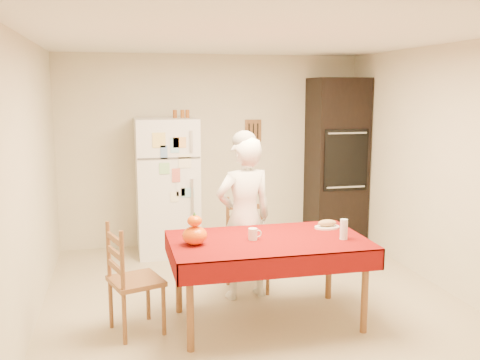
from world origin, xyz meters
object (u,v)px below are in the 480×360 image
object	(u,v)px
chair_left	(128,276)
pumpkin_lower	(195,235)
bread_plate	(327,227)
oven_cabinet	(336,161)
dining_table	(268,247)
chair_far	(246,240)
seated_woman	(244,218)
refrigerator	(167,187)
coffee_mug	(253,234)
wine_glass	(344,229)

from	to	relation	value
chair_left	pumpkin_lower	distance (m)	0.65
pumpkin_lower	bread_plate	distance (m)	1.31
oven_cabinet	dining_table	size ratio (longest dim) A/B	1.29
dining_table	chair_far	distance (m)	0.88
oven_cabinet	seated_woman	distance (m)	2.42
dining_table	chair_far	world-z (taller)	chair_far
dining_table	chair_left	xyz separation A→B (m)	(-1.20, 0.05, -0.18)
bread_plate	chair_far	bearing A→B (deg)	134.79
chair_left	dining_table	bearing A→B (deg)	-109.86
refrigerator	chair_left	distance (m)	2.32
refrigerator	chair_far	world-z (taller)	refrigerator
seated_woman	coffee_mug	world-z (taller)	seated_woman
chair_far	coffee_mug	bearing A→B (deg)	-95.62
refrigerator	oven_cabinet	xyz separation A→B (m)	(2.28, 0.05, 0.25)
refrigerator	dining_table	bearing A→B (deg)	-74.00
dining_table	chair_far	bearing A→B (deg)	88.79
chair_far	wine_glass	world-z (taller)	chair_far
coffee_mug	wine_glass	distance (m)	0.79
refrigerator	dining_table	xyz separation A→B (m)	(0.65, -2.28, -0.16)
pumpkin_lower	bread_plate	xyz separation A→B (m)	(1.29, 0.26, -0.07)
chair_left	wine_glass	size ratio (longest dim) A/B	5.40
oven_cabinet	wine_glass	bearing A→B (deg)	-111.68
oven_cabinet	pumpkin_lower	world-z (taller)	oven_cabinet
oven_cabinet	bread_plate	xyz separation A→B (m)	(-0.98, -2.10, -0.33)
oven_cabinet	chair_left	bearing A→B (deg)	-141.03
seated_woman	bread_plate	size ratio (longest dim) A/B	6.68
dining_table	oven_cabinet	bearing A→B (deg)	55.10
oven_cabinet	wine_glass	world-z (taller)	oven_cabinet
dining_table	seated_woman	size ratio (longest dim) A/B	1.06
oven_cabinet	coffee_mug	size ratio (longest dim) A/B	22.00
pumpkin_lower	refrigerator	bearing A→B (deg)	90.29
dining_table	chair_far	xyz separation A→B (m)	(0.02, 0.86, -0.18)
chair_far	seated_woman	size ratio (longest dim) A/B	0.59
refrigerator	pumpkin_lower	size ratio (longest dim) A/B	8.12
chair_far	coffee_mug	distance (m)	0.92
chair_far	chair_left	distance (m)	1.46
refrigerator	oven_cabinet	world-z (taller)	oven_cabinet
bread_plate	refrigerator	bearing A→B (deg)	122.29
dining_table	wine_glass	world-z (taller)	wine_glass
refrigerator	coffee_mug	size ratio (longest dim) A/B	17.00
refrigerator	oven_cabinet	size ratio (longest dim) A/B	0.77
chair_far	bread_plate	size ratio (longest dim) A/B	3.96
coffee_mug	oven_cabinet	bearing A→B (deg)	52.87
chair_left	wine_glass	world-z (taller)	chair_left
dining_table	wine_glass	distance (m)	0.68
refrigerator	coffee_mug	xyz separation A→B (m)	(0.52, -2.28, -0.04)
pumpkin_lower	dining_table	bearing A→B (deg)	2.26
dining_table	coffee_mug	world-z (taller)	coffee_mug
seated_woman	wine_glass	distance (m)	1.05
chair_far	pumpkin_lower	distance (m)	1.15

